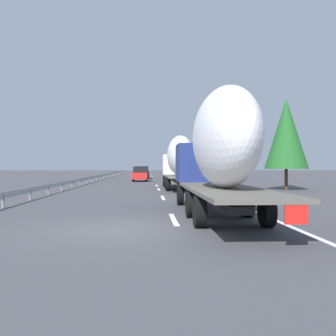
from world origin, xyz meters
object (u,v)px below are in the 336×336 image
object	(u,v)px
car_black_suv	(143,173)
car_blue_sedan	(143,170)
truck_trailing	(219,149)
car_red_compact	(140,174)
truck_lead	(179,160)
road_sign	(191,164)

from	to	relation	value
car_black_suv	car_blue_sedan	xyz separation A→B (m)	(42.27, 0.47, -0.07)
truck_trailing	car_red_compact	xyz separation A→B (m)	(34.75, 3.73, -1.66)
truck_trailing	car_red_compact	distance (m)	34.99
car_blue_sedan	car_red_compact	distance (m)	52.15
truck_lead	car_red_compact	xyz separation A→B (m)	(16.70, 3.73, -1.55)
car_red_compact	road_sign	bearing A→B (deg)	-82.70
truck_trailing	car_black_suv	world-z (taller)	truck_trailing
truck_trailing	car_black_suv	size ratio (longest dim) A/B	2.84
truck_trailing	car_blue_sedan	bearing A→B (deg)	2.56
car_red_compact	road_sign	world-z (taller)	road_sign
truck_lead	car_red_compact	size ratio (longest dim) A/B	2.67
truck_trailing	car_red_compact	size ratio (longest dim) A/B	2.80
car_black_suv	car_red_compact	xyz separation A→B (m)	(-9.88, 0.31, -0.01)
truck_lead	car_black_suv	xyz separation A→B (m)	(26.59, 3.41, -1.54)
car_black_suv	car_blue_sedan	size ratio (longest dim) A/B	0.96
truck_lead	car_blue_sedan	xyz separation A→B (m)	(68.86, 3.88, -1.60)
truck_lead	road_sign	size ratio (longest dim) A/B	3.80
truck_lead	road_sign	world-z (taller)	truck_lead
car_blue_sedan	car_red_compact	xyz separation A→B (m)	(-52.15, -0.16, 0.06)
car_black_suv	truck_trailing	bearing A→B (deg)	-175.63
truck_trailing	car_black_suv	bearing A→B (deg)	4.37
truck_lead	road_sign	bearing A→B (deg)	-10.00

